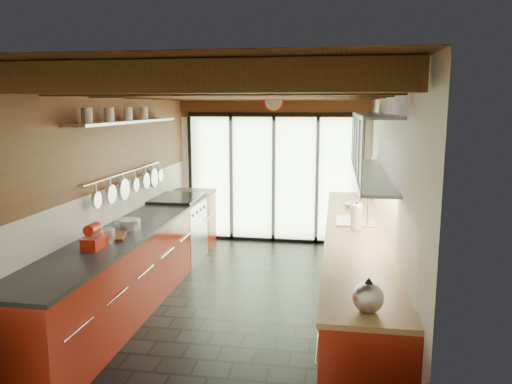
% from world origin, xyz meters
% --- Properties ---
extents(ground, '(5.50, 5.50, 0.00)m').
position_xyz_m(ground, '(0.00, 0.00, 0.00)').
color(ground, black).
rests_on(ground, ground).
extents(room_shell, '(5.50, 5.50, 5.50)m').
position_xyz_m(room_shell, '(0.00, 0.00, 1.65)').
color(room_shell, silver).
rests_on(room_shell, ground).
extents(ceiling_beams, '(3.14, 5.06, 4.90)m').
position_xyz_m(ceiling_beams, '(-0.00, 0.38, 2.46)').
color(ceiling_beams, '#593316').
rests_on(ceiling_beams, ground).
extents(glass_door, '(2.95, 0.10, 2.90)m').
position_xyz_m(glass_door, '(0.00, 2.69, 1.66)').
color(glass_door, '#C6EAAD').
rests_on(glass_door, ground).
extents(left_counter, '(0.68, 5.00, 0.92)m').
position_xyz_m(left_counter, '(-1.28, 0.00, 0.46)').
color(left_counter, maroon).
rests_on(left_counter, ground).
extents(range_stove, '(0.66, 0.90, 0.97)m').
position_xyz_m(range_stove, '(-1.28, 1.45, 0.47)').
color(range_stove, silver).
rests_on(range_stove, ground).
extents(right_counter, '(0.68, 5.00, 0.92)m').
position_xyz_m(right_counter, '(1.27, 0.00, 0.46)').
color(right_counter, maroon).
rests_on(right_counter, ground).
extents(sink_assembly, '(0.45, 0.52, 0.43)m').
position_xyz_m(sink_assembly, '(1.29, 0.40, 0.96)').
color(sink_assembly, silver).
rests_on(sink_assembly, right_counter).
extents(upper_cabinets_right, '(0.34, 3.00, 3.00)m').
position_xyz_m(upper_cabinets_right, '(1.43, 0.30, 1.85)').
color(upper_cabinets_right, silver).
rests_on(upper_cabinets_right, ground).
extents(left_wall_fixtures, '(0.28, 2.60, 0.96)m').
position_xyz_m(left_wall_fixtures, '(-1.47, 0.29, 1.78)').
color(left_wall_fixtures, silver).
rests_on(left_wall_fixtures, ground).
extents(stand_mixer, '(0.16, 0.28, 0.25)m').
position_xyz_m(stand_mixer, '(-1.27, -1.13, 1.02)').
color(stand_mixer, red).
rests_on(stand_mixer, left_counter).
extents(pot_large, '(0.26, 0.26, 0.14)m').
position_xyz_m(pot_large, '(-1.27, -0.93, 0.99)').
color(pot_large, silver).
rests_on(pot_large, left_counter).
extents(pot_small, '(0.33, 0.33, 0.11)m').
position_xyz_m(pot_small, '(-1.27, -0.34, 0.97)').
color(pot_small, silver).
rests_on(pot_small, left_counter).
extents(cutting_board, '(0.36, 0.43, 0.03)m').
position_xyz_m(cutting_board, '(-1.27, -0.75, 0.94)').
color(cutting_board, brown).
rests_on(cutting_board, left_counter).
extents(kettle, '(0.27, 0.29, 0.25)m').
position_xyz_m(kettle, '(1.27, -2.25, 1.03)').
color(kettle, silver).
rests_on(kettle, right_counter).
extents(paper_towel, '(0.16, 0.16, 0.33)m').
position_xyz_m(paper_towel, '(1.27, 0.02, 1.06)').
color(paper_towel, white).
rests_on(paper_towel, right_counter).
extents(soap_bottle, '(0.10, 0.10, 0.18)m').
position_xyz_m(soap_bottle, '(1.27, 1.00, 1.01)').
color(soap_bottle, silver).
rests_on(soap_bottle, right_counter).
extents(bowl, '(0.31, 0.31, 0.06)m').
position_xyz_m(bowl, '(1.27, 1.27, 0.95)').
color(bowl, silver).
rests_on(bowl, right_counter).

